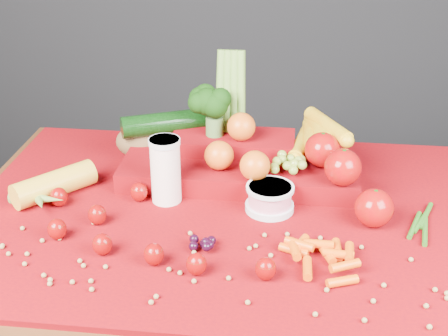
# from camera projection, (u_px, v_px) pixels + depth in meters

# --- Properties ---
(table) EXTENTS (1.10, 0.80, 0.75)m
(table) POSITION_uv_depth(u_px,v_px,m) (223.00, 253.00, 1.33)
(table) COLOR #3C210D
(table) RESTS_ON ground
(red_cloth) EXTENTS (1.05, 0.75, 0.01)m
(red_cloth) POSITION_uv_depth(u_px,v_px,m) (223.00, 213.00, 1.29)
(red_cloth) COLOR #7E0406
(red_cloth) RESTS_ON table
(milk_glass) EXTENTS (0.07, 0.07, 0.14)m
(milk_glass) POSITION_uv_depth(u_px,v_px,m) (166.00, 168.00, 1.29)
(milk_glass) COLOR white
(milk_glass) RESTS_ON red_cloth
(yogurt_bowl) EXTENTS (0.10, 0.10, 0.05)m
(yogurt_bowl) POSITION_uv_depth(u_px,v_px,m) (270.00, 197.00, 1.27)
(yogurt_bowl) COLOR silver
(yogurt_bowl) RESTS_ON red_cloth
(strawberry_scatter) EXTENTS (0.48, 0.28, 0.05)m
(strawberry_scatter) POSITION_uv_depth(u_px,v_px,m) (130.00, 230.00, 1.17)
(strawberry_scatter) COLOR #810B00
(strawberry_scatter) RESTS_ON red_cloth
(dark_grape_cluster) EXTENTS (0.06, 0.05, 0.03)m
(dark_grape_cluster) POSITION_uv_depth(u_px,v_px,m) (202.00, 244.00, 1.15)
(dark_grape_cluster) COLOR black
(dark_grape_cluster) RESTS_ON red_cloth
(soybean_scatter) EXTENTS (0.84, 0.24, 0.01)m
(soybean_scatter) POSITION_uv_depth(u_px,v_px,m) (210.00, 266.00, 1.10)
(soybean_scatter) COLOR #9D7F43
(soybean_scatter) RESTS_ON red_cloth
(corn_ear) EXTENTS (0.25, 0.26, 0.06)m
(corn_ear) POSITION_uv_depth(u_px,v_px,m) (43.00, 194.00, 1.30)
(corn_ear) COLOR gold
(corn_ear) RESTS_ON red_cloth
(potato) EXTENTS (0.12, 0.08, 0.08)m
(potato) POSITION_uv_depth(u_px,v_px,m) (140.00, 142.00, 1.49)
(potato) COLOR brown
(potato) RESTS_ON red_cloth
(baby_carrot_pile) EXTENTS (0.17, 0.18, 0.03)m
(baby_carrot_pile) POSITION_uv_depth(u_px,v_px,m) (322.00, 261.00, 1.10)
(baby_carrot_pile) COLOR #DF4E07
(baby_carrot_pile) RESTS_ON red_cloth
(green_bean_pile) EXTENTS (0.14, 0.12, 0.01)m
(green_bean_pile) POSITION_uv_depth(u_px,v_px,m) (422.00, 223.00, 1.23)
(green_bean_pile) COLOR #255F15
(green_bean_pile) RESTS_ON red_cloth
(produce_mound) EXTENTS (0.61, 0.37, 0.27)m
(produce_mound) POSITION_uv_depth(u_px,v_px,m) (251.00, 153.00, 1.39)
(produce_mound) COLOR #7E0406
(produce_mound) RESTS_ON red_cloth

